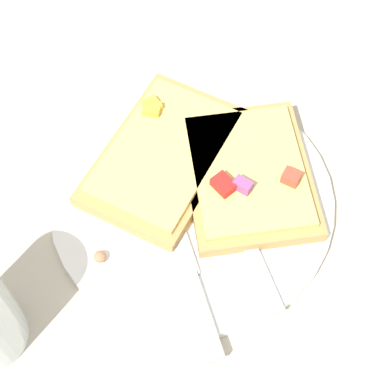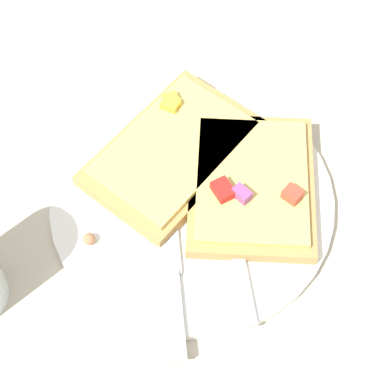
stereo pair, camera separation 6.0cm
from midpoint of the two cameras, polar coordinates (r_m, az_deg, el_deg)
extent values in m
plane|color=#BCB29E|center=(0.62, -2.76, -1.25)|extent=(4.00, 4.00, 0.00)
cylinder|color=white|center=(0.62, -2.79, -0.98)|extent=(0.27, 0.27, 0.01)
cube|color=#B7B7BC|center=(0.58, 2.09, -5.82)|extent=(0.12, 0.06, 0.01)
cube|color=#B7B7BC|center=(0.62, -0.68, 1.04)|extent=(0.06, 0.04, 0.01)
cube|color=#B7B7BC|center=(0.64, -0.85, 4.01)|extent=(0.03, 0.01, 0.00)
cube|color=#B7B7BC|center=(0.64, -1.46, 3.83)|extent=(0.03, 0.01, 0.00)
cube|color=#B7B7BC|center=(0.64, -2.07, 3.65)|extent=(0.03, 0.01, 0.00)
cube|color=#B7B7BC|center=(0.64, -2.69, 3.47)|extent=(0.03, 0.01, 0.00)
cube|color=#B7B7BC|center=(0.56, -2.29, -11.25)|extent=(0.08, 0.05, 0.01)
cube|color=#B7B7BC|center=(0.60, -5.06, -2.09)|extent=(0.13, 0.08, 0.00)
cube|color=tan|center=(0.63, -5.20, 2.87)|extent=(0.16, 0.20, 0.01)
cube|color=#E0C16B|center=(0.62, -5.27, 3.38)|extent=(0.14, 0.17, 0.01)
cube|color=yellow|center=(0.65, -6.25, 7.48)|extent=(0.02, 0.02, 0.01)
cube|color=yellow|center=(0.65, -6.26, 7.18)|extent=(0.02, 0.02, 0.01)
cube|color=tan|center=(0.62, 2.21, 1.25)|extent=(0.19, 0.18, 0.01)
cube|color=#E0C16B|center=(0.61, 2.24, 1.74)|extent=(0.17, 0.16, 0.01)
cube|color=#934C8E|center=(0.59, 1.64, 0.35)|extent=(0.02, 0.01, 0.01)
cube|color=#D14733|center=(0.60, 5.98, 1.08)|extent=(0.02, 0.02, 0.01)
cube|color=red|center=(0.59, -0.08, 0.42)|extent=(0.02, 0.02, 0.01)
sphere|color=tan|center=(0.62, -0.18, 1.58)|extent=(0.01, 0.01, 0.01)
sphere|color=tan|center=(0.66, -1.23, 6.47)|extent=(0.01, 0.01, 0.01)
sphere|color=#9D904A|center=(0.62, -7.38, -0.09)|extent=(0.01, 0.01, 0.01)
sphere|color=#AF924A|center=(0.60, -1.46, -2.13)|extent=(0.01, 0.01, 0.01)
sphere|color=#BC7955|center=(0.59, -11.12, -5.93)|extent=(0.01, 0.01, 0.01)
cube|color=silver|center=(0.73, 13.19, 9.45)|extent=(0.16, 0.09, 0.01)
camera|label=1|loc=(0.03, -92.87, -4.94)|focal=60.00mm
camera|label=2|loc=(0.03, 87.13, 4.94)|focal=60.00mm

